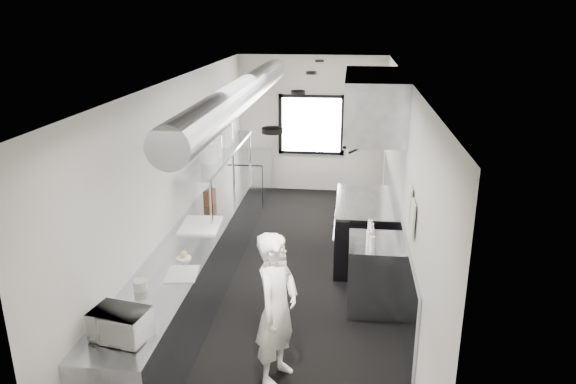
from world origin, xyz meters
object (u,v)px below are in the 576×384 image
(pass_shelf, at_px, (221,153))
(cutting_board, at_px, (201,225))
(squeeze_bottle_e, at_px, (370,226))
(line_cook, at_px, (277,309))
(small_plate, at_px, (184,258))
(plate_stack_d, at_px, (226,131))
(squeeze_bottle_c, at_px, (372,235))
(squeeze_bottle_b, at_px, (369,238))
(plate_stack_a, at_px, (209,153))
(deli_tub_b, at_px, (141,285))
(plate_stack_b, at_px, (214,146))
(exhaust_hood, at_px, (373,103))
(plate_stack_c, at_px, (223,136))
(far_work_table, at_px, (250,178))
(prep_counter, at_px, (201,258))
(bottle_station, at_px, (374,274))
(range, at_px, (363,230))
(microwave, at_px, (120,324))
(knife_block, at_px, (210,197))
(deli_tub_a, at_px, (123,312))
(squeeze_bottle_a, at_px, (372,244))

(pass_shelf, xyz_separation_m, cutting_board, (0.04, -1.44, -0.62))
(pass_shelf, height_order, squeeze_bottle_e, pass_shelf)
(line_cook, distance_m, cutting_board, 2.23)
(small_plate, relative_size, plate_stack_d, 0.48)
(squeeze_bottle_c, bearing_deg, plate_stack_d, 135.46)
(small_plate, distance_m, squeeze_bottle_b, 2.22)
(plate_stack_d, bearing_deg, line_cook, -70.65)
(line_cook, xyz_separation_m, plate_stack_a, (-1.31, 2.59, 0.90))
(squeeze_bottle_b, distance_m, squeeze_bottle_c, 0.12)
(squeeze_bottle_e, bearing_deg, pass_shelf, 148.28)
(deli_tub_b, bearing_deg, plate_stack_b, 88.08)
(exhaust_hood, relative_size, small_plate, 12.85)
(line_cook, bearing_deg, plate_stack_c, 40.04)
(far_work_table, height_order, cutting_board, cutting_board)
(prep_counter, height_order, squeeze_bottle_c, squeeze_bottle_c)
(plate_stack_b, xyz_separation_m, squeeze_bottle_b, (2.26, -1.50, -0.72))
(prep_counter, height_order, bottle_station, same)
(range, relative_size, deli_tub_b, 11.17)
(range, height_order, plate_stack_c, plate_stack_c)
(prep_counter, distance_m, line_cook, 2.21)
(plate_stack_b, bearing_deg, microwave, -89.15)
(knife_block, xyz_separation_m, plate_stack_c, (0.03, 0.90, 0.72))
(prep_counter, xyz_separation_m, small_plate, (0.08, -0.95, 0.46))
(pass_shelf, distance_m, plate_stack_a, 0.71)
(deli_tub_a, relative_size, squeeze_bottle_a, 0.78)
(cutting_board, bearing_deg, small_plate, -85.70)
(range, distance_m, microwave, 4.38)
(microwave, relative_size, squeeze_bottle_b, 2.31)
(plate_stack_d, bearing_deg, knife_block, -90.27)
(line_cook, relative_size, plate_stack_d, 4.52)
(pass_shelf, distance_m, small_plate, 2.53)
(line_cook, height_order, cutting_board, line_cook)
(squeeze_bottle_b, bearing_deg, bottle_station, 56.13)
(exhaust_hood, distance_m, plate_stack_d, 2.56)
(microwave, bearing_deg, exhaust_hood, 69.58)
(range, distance_m, knife_block, 2.36)
(deli_tub_a, bearing_deg, plate_stack_c, 89.14)
(deli_tub_a, height_order, cutting_board, deli_tub_a)
(range, xyz_separation_m, cutting_board, (-2.19, -1.14, 0.44))
(knife_block, bearing_deg, squeeze_bottle_b, -12.59)
(line_cook, relative_size, deli_tub_b, 11.33)
(plate_stack_a, bearing_deg, exhaust_hood, 9.61)
(prep_counter, xyz_separation_m, cutting_board, (0.00, 0.06, 0.46))
(bottle_station, bearing_deg, small_plate, -161.46)
(exhaust_hood, distance_m, microwave, 4.58)
(knife_block, distance_m, plate_stack_b, 0.76)
(plate_stack_a, xyz_separation_m, squeeze_bottle_b, (2.25, -1.15, -0.72))
(bottle_station, xyz_separation_m, deli_tub_b, (-2.45, -1.51, 0.50))
(prep_counter, distance_m, bottle_station, 2.31)
(cutting_board, xyz_separation_m, squeeze_bottle_a, (2.24, -0.54, 0.08))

